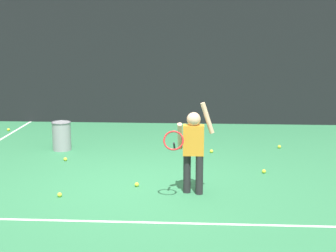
{
  "coord_description": "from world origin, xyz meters",
  "views": [
    {
      "loc": [
        0.89,
        -7.5,
        2.47
      ],
      "look_at": [
        0.41,
        0.45,
        0.85
      ],
      "focal_mm": 54.95,
      "sensor_mm": 36.0,
      "label": 1
    }
  ],
  "objects_px": {
    "tennis_player": "(193,145)",
    "tennis_ball_3": "(8,130)",
    "ball_hopper": "(62,136)",
    "tennis_ball_0": "(137,184)",
    "tennis_ball_6": "(279,147)",
    "tennis_ball_2": "(60,195)",
    "tennis_ball_4": "(212,151)",
    "tennis_ball_5": "(264,171)",
    "tennis_ball_1": "(65,159)"
  },
  "relations": [
    {
      "from": "tennis_player",
      "to": "tennis_ball_6",
      "type": "distance_m",
      "value": 3.39
    },
    {
      "from": "tennis_ball_2",
      "to": "tennis_ball_5",
      "type": "bearing_deg",
      "value": 23.89
    },
    {
      "from": "tennis_ball_0",
      "to": "tennis_ball_3",
      "type": "distance_m",
      "value": 5.17
    },
    {
      "from": "tennis_ball_3",
      "to": "tennis_ball_4",
      "type": "distance_m",
      "value": 4.94
    },
    {
      "from": "tennis_ball_2",
      "to": "tennis_ball_6",
      "type": "xyz_separation_m",
      "value": [
        3.59,
        3.11,
        0.0
      ]
    },
    {
      "from": "ball_hopper",
      "to": "tennis_ball_3",
      "type": "distance_m",
      "value": 2.4
    },
    {
      "from": "tennis_player",
      "to": "tennis_ball_3",
      "type": "xyz_separation_m",
      "value": [
        -4.28,
        4.14,
        -0.69
      ]
    },
    {
      "from": "tennis_ball_3",
      "to": "ball_hopper",
      "type": "bearing_deg",
      "value": -44.58
    },
    {
      "from": "ball_hopper",
      "to": "tennis_ball_2",
      "type": "bearing_deg",
      "value": -75.88
    },
    {
      "from": "tennis_ball_3",
      "to": "tennis_ball_5",
      "type": "bearing_deg",
      "value": -29.09
    },
    {
      "from": "ball_hopper",
      "to": "tennis_ball_5",
      "type": "bearing_deg",
      "value": -19.94
    },
    {
      "from": "tennis_ball_4",
      "to": "tennis_ball_6",
      "type": "relative_size",
      "value": 1.0
    },
    {
      "from": "tennis_ball_2",
      "to": "tennis_ball_4",
      "type": "distance_m",
      "value": 3.48
    },
    {
      "from": "tennis_player",
      "to": "tennis_ball_6",
      "type": "bearing_deg",
      "value": 58.97
    },
    {
      "from": "tennis_player",
      "to": "tennis_ball_1",
      "type": "bearing_deg",
      "value": 144.05
    },
    {
      "from": "tennis_player",
      "to": "tennis_ball_4",
      "type": "distance_m",
      "value": 2.52
    },
    {
      "from": "tennis_ball_3",
      "to": "tennis_ball_6",
      "type": "height_order",
      "value": "same"
    },
    {
      "from": "tennis_ball_5",
      "to": "tennis_ball_1",
      "type": "bearing_deg",
      "value": 170.83
    },
    {
      "from": "ball_hopper",
      "to": "tennis_ball_0",
      "type": "xyz_separation_m",
      "value": [
        1.74,
        -2.19,
        -0.26
      ]
    },
    {
      "from": "tennis_ball_2",
      "to": "tennis_ball_4",
      "type": "bearing_deg",
      "value": 49.97
    },
    {
      "from": "tennis_ball_0",
      "to": "tennis_player",
      "type": "bearing_deg",
      "value": -17.81
    },
    {
      "from": "tennis_ball_0",
      "to": "tennis_ball_1",
      "type": "distance_m",
      "value": 2.02
    },
    {
      "from": "tennis_ball_1",
      "to": "tennis_ball_6",
      "type": "relative_size",
      "value": 1.0
    },
    {
      "from": "tennis_ball_3",
      "to": "tennis_ball_1",
      "type": "bearing_deg",
      "value": -51.5
    },
    {
      "from": "tennis_ball_4",
      "to": "tennis_ball_6",
      "type": "distance_m",
      "value": 1.43
    },
    {
      "from": "tennis_player",
      "to": "tennis_ball_3",
      "type": "height_order",
      "value": "tennis_player"
    },
    {
      "from": "tennis_ball_4",
      "to": "tennis_ball_2",
      "type": "bearing_deg",
      "value": -130.03
    },
    {
      "from": "tennis_ball_4",
      "to": "tennis_ball_5",
      "type": "bearing_deg",
      "value": -57.21
    },
    {
      "from": "tennis_player",
      "to": "tennis_ball_2",
      "type": "xyz_separation_m",
      "value": [
        -1.9,
        -0.26,
        -0.69
      ]
    },
    {
      "from": "tennis_ball_3",
      "to": "tennis_ball_5",
      "type": "distance_m",
      "value": 6.25
    },
    {
      "from": "tennis_ball_2",
      "to": "tennis_ball_5",
      "type": "xyz_separation_m",
      "value": [
        3.08,
        1.36,
        0.0
      ]
    },
    {
      "from": "tennis_ball_5",
      "to": "tennis_ball_6",
      "type": "height_order",
      "value": "same"
    },
    {
      "from": "tennis_ball_2",
      "to": "tennis_ball_5",
      "type": "relative_size",
      "value": 1.0
    },
    {
      "from": "ball_hopper",
      "to": "tennis_ball_4",
      "type": "height_order",
      "value": "ball_hopper"
    },
    {
      "from": "tennis_ball_3",
      "to": "tennis_ball_2",
      "type": "bearing_deg",
      "value": -61.55
    },
    {
      "from": "tennis_ball_0",
      "to": "tennis_ball_3",
      "type": "relative_size",
      "value": 1.0
    },
    {
      "from": "tennis_player",
      "to": "tennis_ball_4",
      "type": "bearing_deg",
      "value": 81.69
    },
    {
      "from": "tennis_player",
      "to": "tennis_ball_6",
      "type": "xyz_separation_m",
      "value": [
        1.69,
        2.85,
        -0.69
      ]
    },
    {
      "from": "tennis_ball_3",
      "to": "tennis_player",
      "type": "bearing_deg",
      "value": -43.99
    },
    {
      "from": "tennis_ball_1",
      "to": "tennis_ball_3",
      "type": "bearing_deg",
      "value": 128.5
    },
    {
      "from": "tennis_ball_2",
      "to": "tennis_ball_4",
      "type": "height_order",
      "value": "same"
    },
    {
      "from": "tennis_ball_6",
      "to": "tennis_ball_5",
      "type": "bearing_deg",
      "value": -106.46
    },
    {
      "from": "tennis_ball_4",
      "to": "tennis_ball_5",
      "type": "xyz_separation_m",
      "value": [
        0.84,
        -1.3,
        0.0
      ]
    },
    {
      "from": "tennis_ball_4",
      "to": "tennis_ball_5",
      "type": "height_order",
      "value": "same"
    },
    {
      "from": "tennis_player",
      "to": "ball_hopper",
      "type": "relative_size",
      "value": 2.4
    },
    {
      "from": "ball_hopper",
      "to": "tennis_ball_0",
      "type": "height_order",
      "value": "ball_hopper"
    },
    {
      "from": "tennis_ball_0",
      "to": "tennis_ball_4",
      "type": "distance_m",
      "value": 2.44
    },
    {
      "from": "tennis_player",
      "to": "tennis_ball_0",
      "type": "distance_m",
      "value": 1.13
    },
    {
      "from": "tennis_player",
      "to": "tennis_ball_0",
      "type": "relative_size",
      "value": 20.46
    },
    {
      "from": "tennis_player",
      "to": "tennis_ball_5",
      "type": "distance_m",
      "value": 1.75
    }
  ]
}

